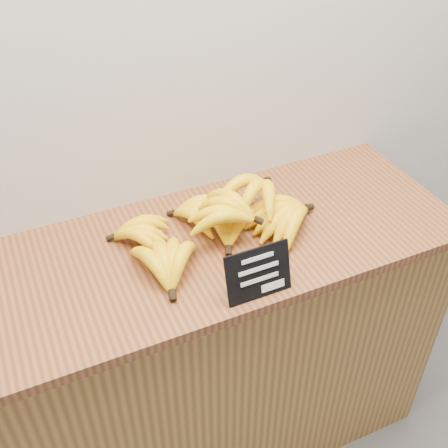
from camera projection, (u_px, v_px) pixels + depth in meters
counter at (218, 353)px, 1.81m from camera, size 1.35×0.50×0.90m
counter_top at (216, 244)px, 1.52m from camera, size 1.34×0.54×0.03m
chalkboard_sign at (258, 273)px, 1.31m from camera, size 0.16×0.04×0.13m
banana_pile at (219, 223)px, 1.49m from camera, size 0.60×0.36×0.12m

